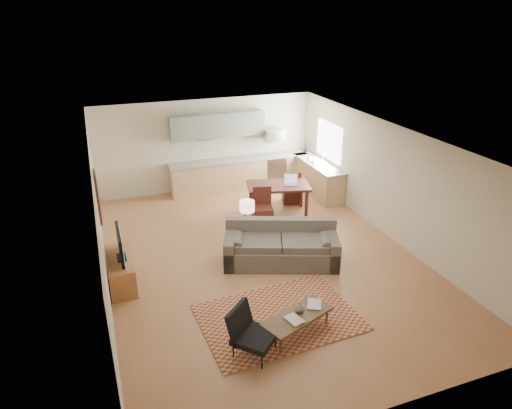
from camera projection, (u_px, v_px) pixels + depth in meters
name	position (u px, v px, depth m)	size (l,w,h in m)	color
room	(261.00, 201.00, 9.60)	(9.00, 9.00, 9.00)	#9D6540
kitchen_counter_back	(240.00, 173.00, 13.83)	(4.26, 0.64, 0.92)	tan
kitchen_counter_right	(318.00, 178.00, 13.46)	(0.64, 2.26, 0.92)	tan
kitchen_range	(273.00, 169.00, 14.18)	(0.62, 0.62, 0.90)	#A5A8AD
kitchen_microwave	(274.00, 135.00, 13.76)	(0.62, 0.40, 0.35)	#A5A8AD
upper_cabinets	(218.00, 125.00, 13.17)	(2.80, 0.34, 0.70)	gray
window_right	(329.00, 141.00, 13.11)	(0.02, 1.40, 1.05)	white
wall_art_left	(98.00, 197.00, 9.28)	(0.06, 0.42, 1.10)	olive
triptych	(203.00, 132.00, 13.25)	(1.70, 0.04, 0.50)	beige
rug	(278.00, 317.00, 8.16)	(2.74, 1.90, 0.02)	maroon
sofa	(281.00, 245.00, 9.75)	(2.52, 1.10, 0.88)	#564F45
coffee_table	(297.00, 324.00, 7.70)	(1.28, 0.51, 0.39)	#473117
book_a	(289.00, 322.00, 7.43)	(0.30, 0.35, 0.03)	maroon
book_b	(307.00, 303.00, 7.90)	(0.37, 0.40, 0.02)	navy
vase	(300.00, 307.00, 7.68)	(0.19, 0.19, 0.17)	black
armchair	(255.00, 333.00, 7.17)	(0.70, 0.70, 0.81)	black
tv_credenza	(121.00, 271.00, 9.04)	(0.49, 1.27, 0.59)	#97572E
tv	(120.00, 245.00, 8.82)	(0.10, 0.98, 0.59)	black
console_table	(247.00, 237.00, 10.30)	(0.58, 0.39, 0.68)	#3D1813
table_lamp	(247.00, 212.00, 10.05)	(0.33, 0.33, 0.55)	beige
dining_table	(278.00, 199.00, 12.11)	(1.62, 0.93, 0.82)	#3D1813
dining_chair_near	(263.00, 208.00, 11.39)	(0.47, 0.49, 0.98)	#3D1813
dining_chair_far	(291.00, 186.00, 12.77)	(0.47, 0.49, 0.98)	#3D1813
laptop	(291.00, 180.00, 11.91)	(0.34, 0.26, 0.26)	#A5A8AD
soap_bottle	(310.00, 156.00, 13.53)	(0.09, 0.09, 0.19)	beige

